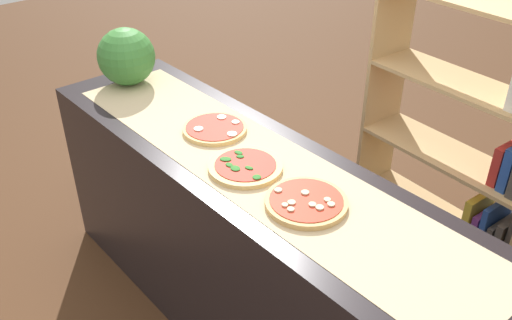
# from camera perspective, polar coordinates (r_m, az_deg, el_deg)

# --- Properties ---
(counter) EXTENTS (2.36, 0.60, 0.92)m
(counter) POSITION_cam_1_polar(r_m,az_deg,el_deg) (2.45, 0.00, -9.48)
(counter) COLOR black
(counter) RESTS_ON ground_plane
(parchment_paper) EXTENTS (2.09, 0.45, 0.00)m
(parchment_paper) POSITION_cam_1_polar(r_m,az_deg,el_deg) (2.17, 0.00, -0.42)
(parchment_paper) COLOR tan
(parchment_paper) RESTS_ON counter
(pizza_mozzarella_0) EXTENTS (0.28, 0.28, 0.03)m
(pizza_mozzarella_0) POSITION_cam_1_polar(r_m,az_deg,el_deg) (2.40, -4.24, 3.23)
(pizza_mozzarella_0) COLOR #DBB26B
(pizza_mozzarella_0) RESTS_ON parchment_paper
(pizza_spinach_1) EXTENTS (0.29, 0.29, 0.03)m
(pizza_spinach_1) POSITION_cam_1_polar(r_m,az_deg,el_deg) (2.14, -1.11, -0.67)
(pizza_spinach_1) COLOR #DBB26B
(pizza_spinach_1) RESTS_ON parchment_paper
(pizza_mushroom_2) EXTENTS (0.29, 0.29, 0.03)m
(pizza_mushroom_2) POSITION_cam_1_polar(r_m,az_deg,el_deg) (1.96, 5.17, -4.32)
(pizza_mushroom_2) COLOR tan
(pizza_mushroom_2) RESTS_ON parchment_paper
(watermelon) EXTENTS (0.29, 0.29, 0.29)m
(watermelon) POSITION_cam_1_polar(r_m,az_deg,el_deg) (2.86, -13.17, 10.30)
(watermelon) COLOR #387A33
(watermelon) RESTS_ON counter
(bookshelf) EXTENTS (0.91, 0.33, 1.45)m
(bookshelf) POSITION_cam_1_polar(r_m,az_deg,el_deg) (2.70, 21.34, -1.49)
(bookshelf) COLOR tan
(bookshelf) RESTS_ON ground_plane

